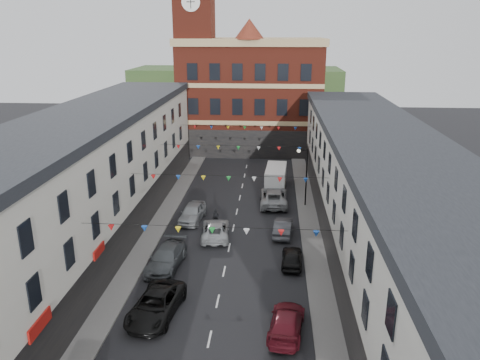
% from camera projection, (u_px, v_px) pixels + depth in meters
% --- Properties ---
extents(ground, '(160.00, 160.00, 0.00)m').
position_uv_depth(ground, '(224.00, 271.00, 34.67)').
color(ground, black).
rests_on(ground, ground).
extents(pavement_left, '(1.80, 64.00, 0.15)m').
position_uv_depth(pavement_left, '(140.00, 255.00, 37.03)').
color(pavement_left, '#605E5B').
rests_on(pavement_left, ground).
extents(pavement_right, '(1.80, 64.00, 0.15)m').
position_uv_depth(pavement_right, '(316.00, 261.00, 36.07)').
color(pavement_right, '#605E5B').
rests_on(pavement_right, ground).
extents(terrace_left, '(8.40, 56.00, 10.70)m').
position_uv_depth(terrace_left, '(68.00, 195.00, 34.80)').
color(terrace_left, beige).
rests_on(terrace_left, ground).
extents(terrace_right, '(8.40, 56.00, 9.70)m').
position_uv_depth(terrace_right, '(389.00, 210.00, 33.32)').
color(terrace_right, silver).
rests_on(terrace_right, ground).
extents(civic_building, '(20.60, 13.30, 18.50)m').
position_uv_depth(civic_building, '(251.00, 94.00, 68.21)').
color(civic_building, maroon).
rests_on(civic_building, ground).
extents(clock_tower, '(5.60, 5.60, 30.00)m').
position_uv_depth(clock_tower, '(195.00, 46.00, 63.85)').
color(clock_tower, maroon).
rests_on(clock_tower, ground).
extents(distant_hill, '(40.00, 14.00, 10.00)m').
position_uv_depth(distant_hill, '(237.00, 94.00, 92.28)').
color(distant_hill, '#2F5025').
rests_on(distant_hill, ground).
extents(street_lamp, '(1.10, 0.36, 6.00)m').
position_uv_depth(street_lamp, '(304.00, 169.00, 46.31)').
color(street_lamp, black).
rests_on(street_lamp, ground).
extents(car_left_c, '(3.21, 5.79, 1.53)m').
position_uv_depth(car_left_c, '(156.00, 305.00, 29.13)').
color(car_left_c, black).
rests_on(car_left_c, ground).
extents(car_left_d, '(2.61, 5.48, 1.54)m').
position_uv_depth(car_left_d, '(166.00, 258.00, 35.11)').
color(car_left_d, '#464B4E').
rests_on(car_left_d, ground).
extents(car_left_e, '(2.35, 4.90, 1.62)m').
position_uv_depth(car_left_e, '(192.00, 212.00, 43.70)').
color(car_left_e, gray).
rests_on(car_left_e, ground).
extents(car_right_c, '(2.53, 4.94, 1.37)m').
position_uv_depth(car_right_c, '(287.00, 322.00, 27.51)').
color(car_right_c, '#59111C').
rests_on(car_right_c, ground).
extents(car_right_d, '(1.74, 3.89, 1.30)m').
position_uv_depth(car_right_d, '(292.00, 257.00, 35.46)').
color(car_right_d, black).
rests_on(car_right_d, ground).
extents(car_right_e, '(1.85, 4.37, 1.40)m').
position_uv_depth(car_right_e, '(283.00, 227.00, 40.70)').
color(car_right_e, '#484A4F').
rests_on(car_right_e, ground).
extents(car_right_f, '(2.84, 5.97, 1.65)m').
position_uv_depth(car_right_f, '(274.00, 197.00, 47.76)').
color(car_right_f, '#9D9FA2').
rests_on(car_right_f, ground).
extents(moving_car, '(2.73, 5.18, 1.39)m').
position_uv_depth(moving_car, '(216.00, 230.00, 40.24)').
color(moving_car, '#A1A5A8').
rests_on(moving_car, ground).
extents(white_van, '(2.49, 5.74, 2.49)m').
position_uv_depth(white_van, '(276.00, 178.00, 52.41)').
color(white_van, white).
rests_on(white_van, ground).
extents(pedestrian, '(0.64, 0.44, 1.69)m').
position_uv_depth(pedestrian, '(216.00, 218.00, 42.28)').
color(pedestrian, black).
rests_on(pedestrian, ground).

